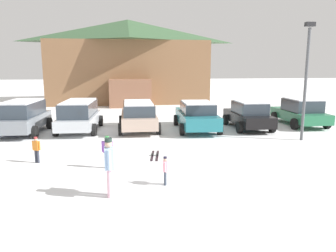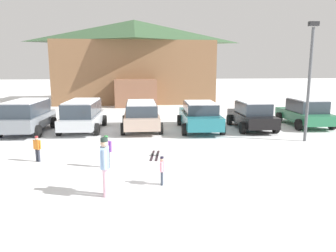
{
  "view_description": "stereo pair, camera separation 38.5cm",
  "coord_description": "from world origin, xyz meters",
  "px_view_note": "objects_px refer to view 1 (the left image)",
  "views": [
    {
      "loc": [
        -1.03,
        -7.23,
        3.62
      ],
      "look_at": [
        0.55,
        5.51,
        1.22
      ],
      "focal_mm": 35.0,
      "sensor_mm": 36.0,
      "label": 1
    },
    {
      "loc": [
        -0.65,
        -7.27,
        3.62
      ],
      "look_at": [
        0.55,
        5.51,
        1.22
      ],
      "focal_mm": 35.0,
      "sensor_mm": 36.0,
      "label": 2
    }
  ],
  "objects_px": {
    "parked_teal_hatchback": "(197,115)",
    "parked_black_sedan": "(248,115)",
    "parked_silver_wagon": "(79,115)",
    "parked_beige_suv": "(138,115)",
    "skier_child_in_orange_jacket": "(36,148)",
    "skier_adult_in_blue_parka": "(109,164)",
    "parked_grey_wagon": "(22,116)",
    "lamp_post": "(306,76)",
    "skier_child_in_purple_jacket": "(107,150)",
    "skier_child_in_pink_snowsuit": "(165,169)",
    "ski_lodge": "(128,61)",
    "parked_green_coupe": "(300,112)",
    "pair_of_skis": "(155,155)"
  },
  "relations": [
    {
      "from": "parked_teal_hatchback",
      "to": "parked_black_sedan",
      "type": "distance_m",
      "value": 3.03
    },
    {
      "from": "parked_silver_wagon",
      "to": "parked_teal_hatchback",
      "type": "distance_m",
      "value": 6.55
    },
    {
      "from": "parked_silver_wagon",
      "to": "parked_beige_suv",
      "type": "relative_size",
      "value": 1.05
    },
    {
      "from": "parked_teal_hatchback",
      "to": "parked_black_sedan",
      "type": "relative_size",
      "value": 1.15
    },
    {
      "from": "parked_silver_wagon",
      "to": "skier_child_in_orange_jacket",
      "type": "height_order",
      "value": "parked_silver_wagon"
    },
    {
      "from": "parked_silver_wagon",
      "to": "skier_adult_in_blue_parka",
      "type": "height_order",
      "value": "parked_silver_wagon"
    },
    {
      "from": "parked_grey_wagon",
      "to": "lamp_post",
      "type": "xyz_separation_m",
      "value": [
        14.0,
        -3.33,
        2.19
      ]
    },
    {
      "from": "parked_black_sedan",
      "to": "skier_adult_in_blue_parka",
      "type": "height_order",
      "value": "skier_adult_in_blue_parka"
    },
    {
      "from": "parked_beige_suv",
      "to": "skier_child_in_purple_jacket",
      "type": "relative_size",
      "value": 3.75
    },
    {
      "from": "parked_teal_hatchback",
      "to": "skier_child_in_orange_jacket",
      "type": "relative_size",
      "value": 4.82
    },
    {
      "from": "parked_beige_suv",
      "to": "lamp_post",
      "type": "height_order",
      "value": "lamp_post"
    },
    {
      "from": "lamp_post",
      "to": "parked_silver_wagon",
      "type": "bearing_deg",
      "value": 161.62
    },
    {
      "from": "parked_beige_suv",
      "to": "skier_child_in_pink_snowsuit",
      "type": "relative_size",
      "value": 4.89
    },
    {
      "from": "skier_child_in_orange_jacket",
      "to": "skier_child_in_pink_snowsuit",
      "type": "xyz_separation_m",
      "value": [
        4.51,
        -2.89,
        -0.05
      ]
    },
    {
      "from": "parked_grey_wagon",
      "to": "skier_child_in_purple_jacket",
      "type": "relative_size",
      "value": 3.66
    },
    {
      "from": "ski_lodge",
      "to": "skier_child_in_purple_jacket",
      "type": "bearing_deg",
      "value": -92.37
    },
    {
      "from": "parked_black_sedan",
      "to": "skier_adult_in_blue_parka",
      "type": "distance_m",
      "value": 11.76
    },
    {
      "from": "parked_grey_wagon",
      "to": "parked_beige_suv",
      "type": "height_order",
      "value": "parked_grey_wagon"
    },
    {
      "from": "parked_silver_wagon",
      "to": "parked_black_sedan",
      "type": "relative_size",
      "value": 1.1
    },
    {
      "from": "skier_child_in_pink_snowsuit",
      "to": "lamp_post",
      "type": "relative_size",
      "value": 0.16
    },
    {
      "from": "parked_silver_wagon",
      "to": "parked_green_coupe",
      "type": "height_order",
      "value": "parked_silver_wagon"
    },
    {
      "from": "parked_green_coupe",
      "to": "pair_of_skis",
      "type": "xyz_separation_m",
      "value": [
        -9.36,
        -5.78,
        -0.81
      ]
    },
    {
      "from": "ski_lodge",
      "to": "pair_of_skis",
      "type": "height_order",
      "value": "ski_lodge"
    },
    {
      "from": "parked_silver_wagon",
      "to": "ski_lodge",
      "type": "bearing_deg",
      "value": 79.43
    },
    {
      "from": "parked_grey_wagon",
      "to": "parked_green_coupe",
      "type": "relative_size",
      "value": 0.99
    },
    {
      "from": "parked_black_sedan",
      "to": "skier_child_in_orange_jacket",
      "type": "height_order",
      "value": "parked_black_sedan"
    },
    {
      "from": "parked_beige_suv",
      "to": "parked_green_coupe",
      "type": "distance_m",
      "value": 9.83
    },
    {
      "from": "skier_child_in_purple_jacket",
      "to": "lamp_post",
      "type": "relative_size",
      "value": 0.21
    },
    {
      "from": "ski_lodge",
      "to": "parked_green_coupe",
      "type": "bearing_deg",
      "value": -55.92
    },
    {
      "from": "skier_child_in_pink_snowsuit",
      "to": "lamp_post",
      "type": "bearing_deg",
      "value": 35.49
    },
    {
      "from": "skier_adult_in_blue_parka",
      "to": "pair_of_skis",
      "type": "distance_m",
      "value": 4.4
    },
    {
      "from": "parked_silver_wagon",
      "to": "skier_child_in_orange_jacket",
      "type": "bearing_deg",
      "value": -97.09
    },
    {
      "from": "parked_black_sedan",
      "to": "pair_of_skis",
      "type": "bearing_deg",
      "value": -138.7
    },
    {
      "from": "pair_of_skis",
      "to": "lamp_post",
      "type": "distance_m",
      "value": 8.23
    },
    {
      "from": "ski_lodge",
      "to": "parked_beige_suv",
      "type": "distance_m",
      "value": 15.79
    },
    {
      "from": "parked_black_sedan",
      "to": "lamp_post",
      "type": "bearing_deg",
      "value": -64.17
    },
    {
      "from": "skier_child_in_orange_jacket",
      "to": "pair_of_skis",
      "type": "relative_size",
      "value": 0.64
    },
    {
      "from": "parked_teal_hatchback",
      "to": "skier_child_in_pink_snowsuit",
      "type": "bearing_deg",
      "value": -108.22
    },
    {
      "from": "parked_green_coupe",
      "to": "lamp_post",
      "type": "distance_m",
      "value": 4.9
    },
    {
      "from": "skier_adult_in_blue_parka",
      "to": "skier_child_in_orange_jacket",
      "type": "bearing_deg",
      "value": 128.67
    },
    {
      "from": "parked_green_coupe",
      "to": "skier_child_in_pink_snowsuit",
      "type": "bearing_deg",
      "value": -135.82
    },
    {
      "from": "parked_beige_suv",
      "to": "skier_child_in_orange_jacket",
      "type": "height_order",
      "value": "parked_beige_suv"
    },
    {
      "from": "ski_lodge",
      "to": "parked_beige_suv",
      "type": "bearing_deg",
      "value": -88.46
    },
    {
      "from": "parked_teal_hatchback",
      "to": "skier_child_in_purple_jacket",
      "type": "xyz_separation_m",
      "value": [
        -4.6,
        -6.5,
        -0.17
      ]
    },
    {
      "from": "parked_black_sedan",
      "to": "skier_child_in_purple_jacket",
      "type": "relative_size",
      "value": 3.58
    },
    {
      "from": "parked_green_coupe",
      "to": "parked_teal_hatchback",
      "type": "bearing_deg",
      "value": -174.24
    },
    {
      "from": "parked_green_coupe",
      "to": "lamp_post",
      "type": "bearing_deg",
      "value": -117.48
    },
    {
      "from": "parked_grey_wagon",
      "to": "pair_of_skis",
      "type": "relative_size",
      "value": 2.75
    },
    {
      "from": "ski_lodge",
      "to": "parked_teal_hatchback",
      "type": "distance_m",
      "value": 16.54
    },
    {
      "from": "parked_black_sedan",
      "to": "skier_child_in_orange_jacket",
      "type": "bearing_deg",
      "value": -151.85
    }
  ]
}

